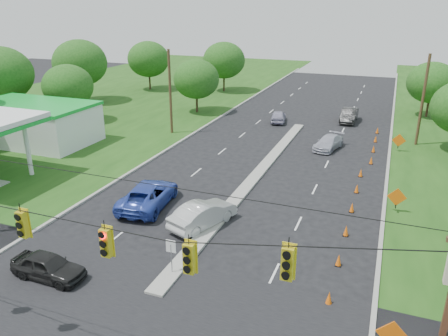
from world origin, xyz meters
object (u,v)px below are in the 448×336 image
at_px(gas_station, 22,122).
at_px(black_sedan, 48,266).
at_px(white_sedan, 203,214).
at_px(blue_pickup, 148,195).

relative_size(gas_station, black_sedan, 4.89).
relative_size(white_sedan, blue_pickup, 0.81).
bearing_deg(white_sedan, gas_station, -0.18).
bearing_deg(blue_pickup, white_sedan, 157.61).
height_order(gas_station, white_sedan, gas_station).
distance_m(gas_station, blue_pickup, 19.76).
xyz_separation_m(black_sedan, white_sedan, (5.13, 8.13, 0.12)).
bearing_deg(black_sedan, gas_station, 47.18).
bearing_deg(gas_station, white_sedan, -20.66).
relative_size(black_sedan, white_sedan, 0.83).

